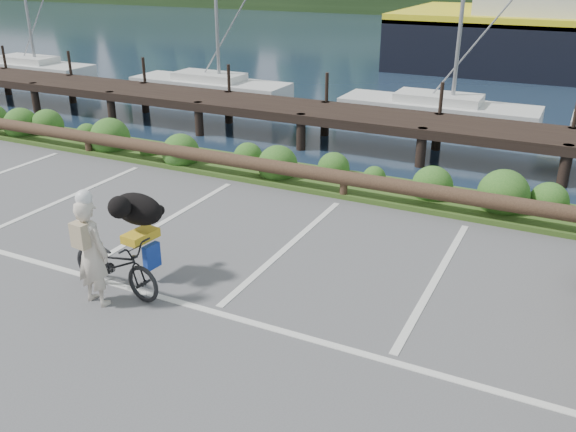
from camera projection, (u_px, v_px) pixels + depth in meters
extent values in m
plane|color=#505153|center=(228.00, 299.00, 8.99)|extent=(72.00, 72.00, 0.00)
plane|color=#18283B|center=(541.00, 37.00, 49.05)|extent=(160.00, 160.00, 0.00)
cube|color=#3D5B21|center=(355.00, 186.00, 13.34)|extent=(34.00, 1.60, 0.10)
imported|color=black|center=(116.00, 264.00, 9.05)|extent=(1.76, 0.78, 0.90)
imported|color=beige|center=(91.00, 252.00, 8.60)|extent=(0.63, 0.45, 1.61)
ellipsoid|color=black|center=(138.00, 209.00, 9.20)|extent=(0.51, 0.90, 0.50)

